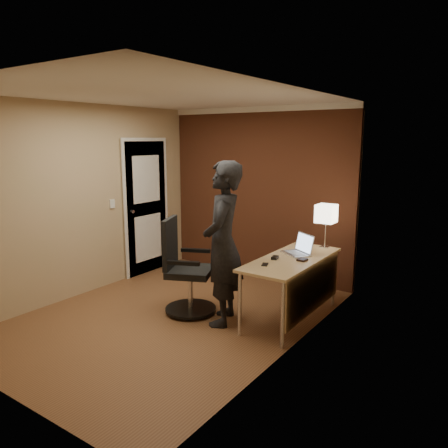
{
  "coord_description": "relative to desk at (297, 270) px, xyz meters",
  "views": [
    {
      "loc": [
        3.23,
        -3.65,
        2.05
      ],
      "look_at": [
        0.35,
        0.55,
        1.05
      ],
      "focal_mm": 35.0,
      "sensor_mm": 36.0,
      "label": 1
    }
  ],
  "objects": [
    {
      "name": "room",
      "position": [
        -1.53,
        0.85,
        0.77
      ],
      "size": [
        4.0,
        4.0,
        4.0
      ],
      "color": "brown",
      "rests_on": "ground"
    },
    {
      "name": "desk",
      "position": [
        0.0,
        0.0,
        0.0
      ],
      "size": [
        0.6,
        1.5,
        0.73
      ],
      "color": "tan",
      "rests_on": "ground"
    },
    {
      "name": "desk_lamp",
      "position": [
        0.05,
        0.67,
        0.55
      ],
      "size": [
        0.22,
        0.22,
        0.54
      ],
      "color": "silver",
      "rests_on": "desk"
    },
    {
      "name": "laptop",
      "position": [
        -0.08,
        0.22,
        0.19
      ],
      "size": [
        0.42,
        0.4,
        0.23
      ],
      "color": "silver",
      "rests_on": "desk"
    },
    {
      "name": "mouse",
      "position": [
        -0.21,
        -0.14,
        0.14
      ],
      "size": [
        0.08,
        0.11,
        0.03
      ],
      "primitive_type": "cube",
      "rotation": [
        0.0,
        0.0,
        0.17
      ],
      "color": "black",
      "rests_on": "desk"
    },
    {
      "name": "phone",
      "position": [
        -0.19,
        -0.41,
        0.13
      ],
      "size": [
        0.1,
        0.13,
        0.01
      ],
      "primitive_type": "cube",
      "rotation": [
        0.0,
        0.0,
        0.35
      ],
      "color": "black",
      "rests_on": "desk"
    },
    {
      "name": "wallet",
      "position": [
        0.07,
        -0.03,
        0.14
      ],
      "size": [
        0.1,
        0.12,
        0.02
      ],
      "primitive_type": "cube",
      "rotation": [
        0.0,
        0.0,
        -0.06
      ],
      "color": "black",
      "rests_on": "desk"
    },
    {
      "name": "office_chair",
      "position": [
        -1.21,
        -0.52,
        -0.11
      ],
      "size": [
        0.66,
        0.71,
        1.12
      ],
      "color": "black",
      "rests_on": "ground"
    },
    {
      "name": "person",
      "position": [
        -0.67,
        -0.49,
        0.31
      ],
      "size": [
        0.67,
        0.78,
        1.82
      ],
      "primitive_type": "imported",
      "rotation": [
        0.0,
        0.0,
        -1.15
      ],
      "color": "black",
      "rests_on": "ground"
    }
  ]
}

